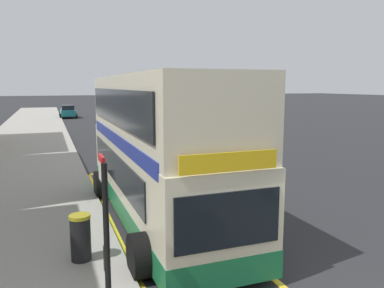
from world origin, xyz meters
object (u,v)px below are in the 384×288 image
parked_car_teal_across (68,112)px  litter_bin (81,237)px  parked_car_black_ahead (156,126)px  double_decker_bus (157,153)px  bus_stop_sign (106,237)px

parked_car_teal_across → litter_bin: size_ratio=3.91×
parked_car_black_ahead → litter_bin: bearing=70.8°
double_decker_bus → parked_car_black_ahead: bearing=74.8°
parked_car_teal_across → double_decker_bus: bearing=-89.1°
double_decker_bus → parked_car_teal_across: bearing=91.0°
double_decker_bus → litter_bin: bearing=-134.6°
litter_bin → bus_stop_sign: bearing=-86.7°
parked_car_black_ahead → parked_car_teal_across: bearing=-74.2°
double_decker_bus → litter_bin: double_decker_bus is taller
parked_car_black_ahead → parked_car_teal_across: size_ratio=1.00×
bus_stop_sign → parked_car_teal_across: bearing=87.9°
parked_car_black_ahead → parked_car_teal_across: 21.85m
double_decker_bus → bus_stop_sign: bearing=-112.7°
parked_car_teal_across → litter_bin: 42.63m
bus_stop_sign → litter_bin: (-0.18, 3.04, -1.15)m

